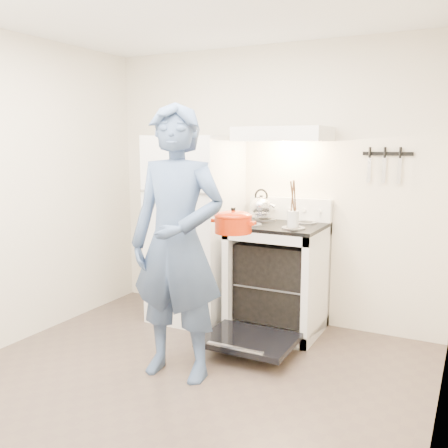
% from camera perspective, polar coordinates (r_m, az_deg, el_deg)
% --- Properties ---
extents(floor, '(3.60, 3.60, 0.00)m').
position_cam_1_polar(floor, '(3.44, -7.29, -19.25)').
color(floor, '#4C3F34').
rests_on(floor, ground).
extents(back_wall, '(3.20, 0.02, 2.50)m').
position_cam_1_polar(back_wall, '(4.63, 5.09, 4.44)').
color(back_wall, beige).
rests_on(back_wall, ground).
extents(refrigerator, '(0.70, 0.70, 1.70)m').
position_cam_1_polar(refrigerator, '(4.63, -3.30, -0.54)').
color(refrigerator, white).
rests_on(refrigerator, floor).
extents(stove_body, '(0.76, 0.65, 0.92)m').
position_cam_1_polar(stove_body, '(4.39, 6.13, -6.34)').
color(stove_body, white).
rests_on(stove_body, floor).
extents(cooktop, '(0.76, 0.65, 0.03)m').
position_cam_1_polar(cooktop, '(4.29, 6.24, -0.22)').
color(cooktop, black).
rests_on(cooktop, stove_body).
extents(backsplash, '(0.76, 0.07, 0.20)m').
position_cam_1_polar(backsplash, '(4.54, 7.56, 1.75)').
color(backsplash, white).
rests_on(backsplash, cooktop).
extents(oven_door, '(0.70, 0.54, 0.04)m').
position_cam_1_polar(oven_door, '(3.98, 2.87, -13.09)').
color(oven_door, black).
rests_on(oven_door, floor).
extents(oven_rack, '(0.60, 0.52, 0.01)m').
position_cam_1_polar(oven_rack, '(4.40, 6.12, -6.59)').
color(oven_rack, gray).
rests_on(oven_rack, stove_body).
extents(range_hood, '(0.76, 0.50, 0.12)m').
position_cam_1_polar(range_hood, '(4.30, 6.79, 10.17)').
color(range_hood, white).
rests_on(range_hood, back_wall).
extents(knife_strip, '(0.40, 0.02, 0.03)m').
position_cam_1_polar(knife_strip, '(4.32, 18.21, 7.65)').
color(knife_strip, black).
rests_on(knife_strip, back_wall).
extents(pizza_stone, '(0.33, 0.33, 0.02)m').
position_cam_1_polar(pizza_stone, '(4.44, 6.90, -6.26)').
color(pizza_stone, '#8B664A').
rests_on(pizza_stone, oven_rack).
extents(tea_kettle, '(0.23, 0.19, 0.28)m').
position_cam_1_polar(tea_kettle, '(4.46, 4.27, 2.19)').
color(tea_kettle, silver).
rests_on(tea_kettle, cooktop).
extents(utensil_jar, '(0.11, 0.11, 0.13)m').
position_cam_1_polar(utensil_jar, '(3.95, 7.90, 0.56)').
color(utensil_jar, silver).
rests_on(utensil_jar, cooktop).
extents(person, '(0.73, 0.51, 1.90)m').
position_cam_1_polar(person, '(3.45, -5.37, -2.27)').
color(person, navy).
rests_on(person, floor).
extents(dutch_oven, '(0.34, 0.27, 0.23)m').
position_cam_1_polar(dutch_oven, '(3.64, 1.06, -0.04)').
color(dutch_oven, red).
rests_on(dutch_oven, person).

